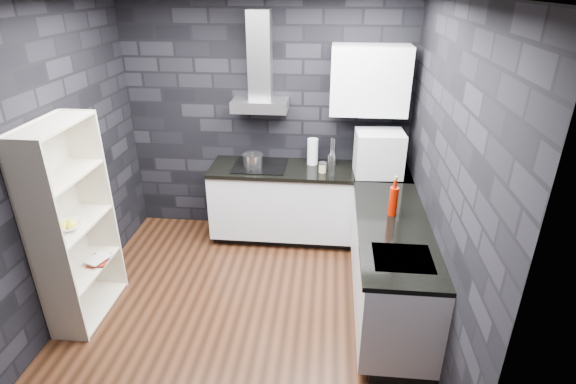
% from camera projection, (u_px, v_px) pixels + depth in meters
% --- Properties ---
extents(ground, '(3.20, 3.20, 0.00)m').
position_uv_depth(ground, '(246.00, 307.00, 4.22)').
color(ground, '#3F2213').
extents(wall_back, '(3.20, 0.05, 2.70)m').
position_uv_depth(wall_back, '(268.00, 119.00, 5.11)').
color(wall_back, black).
rests_on(wall_back, ground).
extents(wall_front, '(3.20, 0.05, 2.70)m').
position_uv_depth(wall_front, '(175.00, 305.00, 2.19)').
color(wall_front, black).
rests_on(wall_front, ground).
extents(wall_left, '(0.05, 3.20, 2.70)m').
position_uv_depth(wall_left, '(51.00, 167.00, 3.79)').
color(wall_left, black).
rests_on(wall_left, ground).
extents(wall_right, '(0.05, 3.20, 2.70)m').
position_uv_depth(wall_right, '(445.00, 183.00, 3.50)').
color(wall_right, black).
rests_on(wall_right, ground).
extents(toekick_back, '(2.18, 0.50, 0.10)m').
position_uv_depth(toekick_back, '(308.00, 233.00, 5.36)').
color(toekick_back, black).
rests_on(toekick_back, ground).
extents(toekick_right, '(0.50, 1.78, 0.10)m').
position_uv_depth(toekick_right, '(390.00, 305.00, 4.17)').
color(toekick_right, black).
rests_on(toekick_right, ground).
extents(counter_back_cab, '(2.20, 0.60, 0.76)m').
position_uv_depth(counter_back_cab, '(308.00, 202.00, 5.14)').
color(counter_back_cab, silver).
rests_on(counter_back_cab, ground).
extents(counter_right_cab, '(0.60, 1.80, 0.76)m').
position_uv_depth(counter_right_cab, '(390.00, 266.00, 3.99)').
color(counter_right_cab, silver).
rests_on(counter_right_cab, ground).
extents(counter_back_top, '(2.20, 0.62, 0.04)m').
position_uv_depth(counter_back_top, '(309.00, 170.00, 4.96)').
color(counter_back_top, black).
rests_on(counter_back_top, counter_back_cab).
extents(counter_right_top, '(0.62, 1.80, 0.04)m').
position_uv_depth(counter_right_top, '(394.00, 227.00, 3.82)').
color(counter_right_top, black).
rests_on(counter_right_top, counter_right_cab).
extents(counter_corner_top, '(0.62, 0.62, 0.04)m').
position_uv_depth(counter_corner_top, '(382.00, 172.00, 4.90)').
color(counter_corner_top, black).
rests_on(counter_corner_top, counter_right_cab).
extents(hood_body, '(0.60, 0.34, 0.12)m').
position_uv_depth(hood_body, '(260.00, 105.00, 4.85)').
color(hood_body, '#A3A3A7').
rests_on(hood_body, wall_back).
extents(hood_chimney, '(0.24, 0.20, 0.90)m').
position_uv_depth(hood_chimney, '(260.00, 55.00, 4.69)').
color(hood_chimney, '#A3A3A7').
rests_on(hood_chimney, hood_body).
extents(upper_cabinet, '(0.80, 0.35, 0.70)m').
position_uv_depth(upper_cabinet, '(370.00, 80.00, 4.62)').
color(upper_cabinet, silver).
rests_on(upper_cabinet, wall_back).
extents(cooktop, '(0.58, 0.50, 0.01)m').
position_uv_depth(cooktop, '(260.00, 166.00, 5.01)').
color(cooktop, black).
rests_on(cooktop, counter_back_top).
extents(sink_rim, '(0.44, 0.40, 0.01)m').
position_uv_depth(sink_rim, '(403.00, 258.00, 3.37)').
color(sink_rim, '#A3A3A7').
rests_on(sink_rim, counter_right_top).
extents(pot, '(0.29, 0.29, 0.13)m').
position_uv_depth(pot, '(253.00, 161.00, 4.96)').
color(pot, silver).
rests_on(pot, cooktop).
extents(glass_vase, '(0.16, 0.16, 0.29)m').
position_uv_depth(glass_vase, '(313.00, 152.00, 5.02)').
color(glass_vase, white).
rests_on(glass_vase, counter_back_top).
extents(storage_jar, '(0.10, 0.10, 0.10)m').
position_uv_depth(storage_jar, '(322.00, 168.00, 4.84)').
color(storage_jar, tan).
rests_on(storage_jar, counter_back_top).
extents(utensil_crock, '(0.11, 0.11, 0.12)m').
position_uv_depth(utensil_crock, '(332.00, 160.00, 5.02)').
color(utensil_crock, silver).
rests_on(utensil_crock, counter_back_top).
extents(appliance_garage, '(0.51, 0.41, 0.49)m').
position_uv_depth(appliance_garage, '(379.00, 154.00, 4.72)').
color(appliance_garage, silver).
rests_on(appliance_garage, counter_back_top).
extents(red_bottle, '(0.08, 0.08, 0.26)m').
position_uv_depth(red_bottle, '(393.00, 201.00, 3.92)').
color(red_bottle, '#950F00').
rests_on(red_bottle, counter_right_top).
extents(bookshelf, '(0.59, 0.87, 1.80)m').
position_uv_depth(bookshelf, '(73.00, 226.00, 3.80)').
color(bookshelf, beige).
rests_on(bookshelf, ground).
extents(fruit_bowl, '(0.29, 0.29, 0.06)m').
position_uv_depth(fruit_bowl, '(68.00, 226.00, 3.73)').
color(fruit_bowl, white).
rests_on(fruit_bowl, bookshelf).
extents(book_red, '(0.17, 0.05, 0.22)m').
position_uv_depth(book_red, '(88.00, 251.00, 4.04)').
color(book_red, maroon).
rests_on(book_red, bookshelf).
extents(book_second, '(0.15, 0.07, 0.21)m').
position_uv_depth(book_second, '(90.00, 248.00, 4.05)').
color(book_second, '#B2B2B2').
rests_on(book_second, bookshelf).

